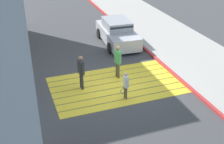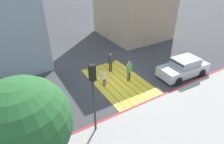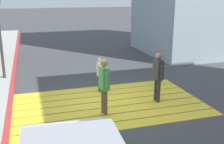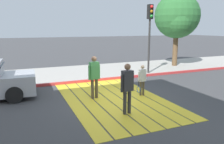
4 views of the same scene
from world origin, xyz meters
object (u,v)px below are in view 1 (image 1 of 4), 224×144
(pedestrian_adult_trailing, at_px, (81,70))
(pedestrian_child_with_racket, at_px, (126,84))
(pedestrian_adult_lead, at_px, (118,59))
(car_parked_near_curb, at_px, (117,33))

(pedestrian_adult_trailing, height_order, pedestrian_child_with_racket, pedestrian_adult_trailing)
(pedestrian_adult_trailing, bearing_deg, pedestrian_adult_lead, -166.84)
(car_parked_near_curb, height_order, pedestrian_adult_trailing, pedestrian_adult_trailing)
(car_parked_near_curb, height_order, pedestrian_adult_lead, pedestrian_adult_lead)
(pedestrian_adult_lead, relative_size, pedestrian_child_with_racket, 1.32)
(pedestrian_adult_lead, height_order, pedestrian_child_with_racket, pedestrian_adult_lead)
(car_parked_near_curb, distance_m, pedestrian_adult_lead, 4.68)
(pedestrian_adult_lead, bearing_deg, pedestrian_child_with_racket, 79.20)
(pedestrian_adult_lead, bearing_deg, car_parked_near_curb, -110.53)
(car_parked_near_curb, distance_m, pedestrian_adult_trailing, 6.10)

